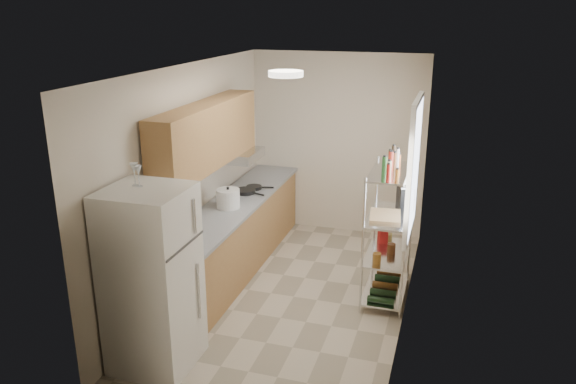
{
  "coord_description": "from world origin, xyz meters",
  "views": [
    {
      "loc": [
        1.62,
        -5.53,
        3.18
      ],
      "look_at": [
        -0.15,
        0.25,
        1.18
      ],
      "focal_mm": 35.0,
      "sensor_mm": 36.0,
      "label": 1
    }
  ],
  "objects_px": {
    "cutting_board": "(385,216)",
    "espresso_machine": "(405,196)",
    "rice_cooker": "(228,198)",
    "refrigerator": "(152,280)",
    "frying_pan_large": "(245,191)"
  },
  "relations": [
    {
      "from": "refrigerator",
      "to": "frying_pan_large",
      "type": "xyz_separation_m",
      "value": [
        -0.04,
        2.42,
        0.07
      ]
    },
    {
      "from": "rice_cooker",
      "to": "espresso_machine",
      "type": "xyz_separation_m",
      "value": [
        2.04,
        0.3,
        0.13
      ]
    },
    {
      "from": "rice_cooker",
      "to": "espresso_machine",
      "type": "distance_m",
      "value": 2.07
    },
    {
      "from": "rice_cooker",
      "to": "frying_pan_large",
      "type": "distance_m",
      "value": 0.58
    },
    {
      "from": "refrigerator",
      "to": "frying_pan_large",
      "type": "height_order",
      "value": "refrigerator"
    },
    {
      "from": "espresso_machine",
      "to": "frying_pan_large",
      "type": "bearing_deg",
      "value": 153.61
    },
    {
      "from": "refrigerator",
      "to": "cutting_board",
      "type": "height_order",
      "value": "refrigerator"
    },
    {
      "from": "refrigerator",
      "to": "rice_cooker",
      "type": "xyz_separation_m",
      "value": [
        -0.03,
        1.85,
        0.16
      ]
    },
    {
      "from": "frying_pan_large",
      "to": "refrigerator",
      "type": "bearing_deg",
      "value": -71.3
    },
    {
      "from": "refrigerator",
      "to": "rice_cooker",
      "type": "distance_m",
      "value": 1.86
    },
    {
      "from": "rice_cooker",
      "to": "refrigerator",
      "type": "bearing_deg",
      "value": -88.96
    },
    {
      "from": "rice_cooker",
      "to": "cutting_board",
      "type": "relative_size",
      "value": 0.66
    },
    {
      "from": "cutting_board",
      "to": "espresso_machine",
      "type": "distance_m",
      "value": 0.43
    },
    {
      "from": "refrigerator",
      "to": "espresso_machine",
      "type": "distance_m",
      "value": 2.96
    },
    {
      "from": "cutting_board",
      "to": "espresso_machine",
      "type": "height_order",
      "value": "espresso_machine"
    }
  ]
}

